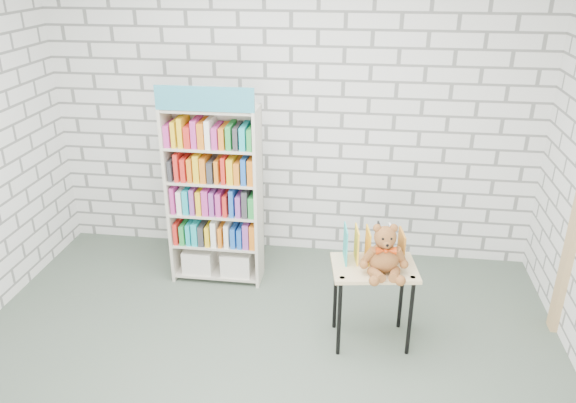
# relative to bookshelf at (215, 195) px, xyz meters

# --- Properties ---
(ground) EXTENTS (4.50, 4.50, 0.00)m
(ground) POSITION_rel_bookshelf_xyz_m (0.57, -1.36, -0.81)
(ground) COLOR #485548
(ground) RESTS_ON ground
(room_shell) EXTENTS (4.52, 4.02, 2.81)m
(room_shell) POSITION_rel_bookshelf_xyz_m (0.57, -1.36, 0.97)
(room_shell) COLOR silver
(room_shell) RESTS_ON ground
(bookshelf) EXTENTS (0.79, 0.31, 1.78)m
(bookshelf) POSITION_rel_bookshelf_xyz_m (0.00, 0.00, 0.00)
(bookshelf) COLOR beige
(bookshelf) RESTS_ON ground
(display_table) EXTENTS (0.66, 0.50, 0.65)m
(display_table) POSITION_rel_bookshelf_xyz_m (1.37, -0.75, -0.25)
(display_table) COLOR tan
(display_table) RESTS_ON ground
(table_books) EXTENTS (0.44, 0.25, 0.25)m
(table_books) POSITION_rel_bookshelf_xyz_m (1.35, -0.66, -0.04)
(table_books) COLOR #27ACA6
(table_books) RESTS_ON display_table
(teddy_bear) EXTENTS (0.34, 0.32, 0.37)m
(teddy_bear) POSITION_rel_bookshelf_xyz_m (1.43, -0.84, -0.01)
(teddy_bear) COLOR brown
(teddy_bear) RESTS_ON display_table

